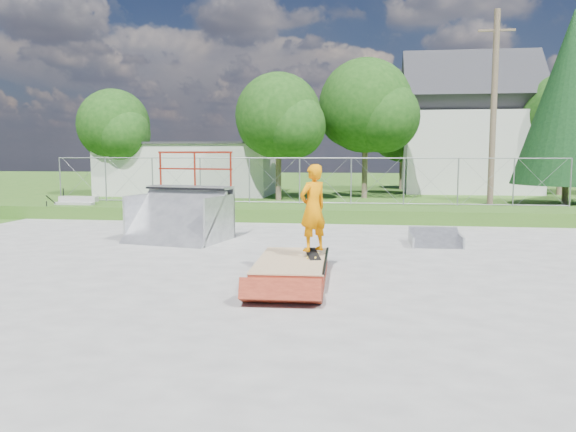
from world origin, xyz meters
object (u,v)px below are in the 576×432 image
flat_bank_ramp (435,239)px  skater (313,212)px  grind_box (292,269)px  quarter_pipe (177,197)px

flat_bank_ramp → skater: 5.19m
grind_box → skater: bearing=39.0°
grind_box → flat_bank_ramp: grind_box is taller
skater → grind_box: bearing=-3.5°
flat_bank_ramp → grind_box: bearing=-126.5°
skater → flat_bank_ramp: bearing=-169.7°
quarter_pipe → flat_bank_ramp: (7.04, 0.25, -1.05)m
grind_box → quarter_pipe: bearing=129.3°
quarter_pipe → skater: (4.14, -3.91, 0.06)m
flat_bank_ramp → skater: bearing=-125.3°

